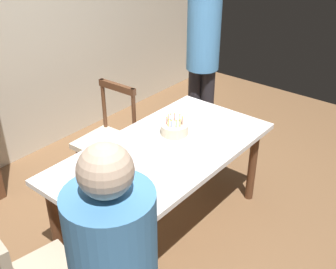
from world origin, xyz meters
The scene contains 12 objects.
ground centered at (0.00, 0.00, 0.00)m, with size 6.40×6.40×0.00m, color brown.
back_wall centered at (0.00, 1.85, 1.30)m, with size 6.40×0.10×2.60m, color beige.
dining_table centered at (0.00, 0.00, 0.65)m, with size 1.74×0.89×0.74m.
birthday_cake centered at (0.21, 0.07, 0.78)m, with size 0.28×0.28×0.16m.
plate_near_celebrant centered at (-0.48, -0.20, 0.74)m, with size 0.22×0.22×0.01m, color white.
plate_far_side centered at (-0.09, 0.20, 0.74)m, with size 0.22×0.22×0.01m, color white.
plate_near_guest centered at (0.52, -0.20, 0.74)m, with size 0.22×0.22×0.01m, color white.
fork_near_celebrant centered at (-0.64, -0.20, 0.74)m, with size 0.18×0.02×0.01m, color silver.
fork_far_side centered at (-0.25, 0.19, 0.74)m, with size 0.18×0.02×0.01m, color silver.
fork_near_guest centered at (0.36, -0.19, 0.74)m, with size 0.18×0.02×0.01m, color silver.
chair_spindle_back centered at (0.13, 0.77, 0.46)m, with size 0.46×0.46×0.95m.
person_guest centered at (1.25, 0.55, 1.04)m, with size 0.32×0.32×1.80m.
Camera 1 is at (-1.96, -1.66, 2.31)m, focal length 44.12 mm.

